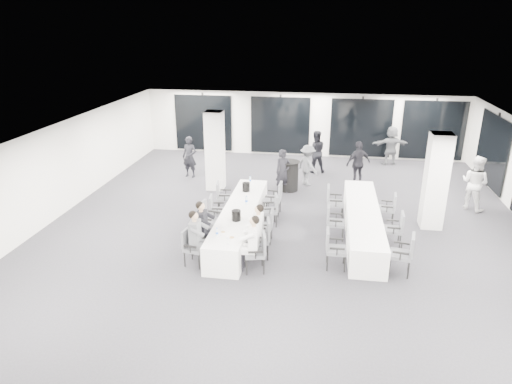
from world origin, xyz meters
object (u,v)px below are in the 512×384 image
ice_bucket_near (236,215)px  chair_side_left_mid (333,220)px  chair_main_right_far (275,197)px  chair_side_right_near (405,252)px  standing_guest_h (476,179)px  chair_main_right_second (263,236)px  standing_guest_d (358,160)px  chair_main_left_near (192,244)px  chair_side_right_mid (396,227)px  chair_main_left_fourth (215,208)px  standing_guest_f (391,143)px  chair_side_left_far (333,200)px  chair_main_left_mid (207,218)px  standing_guest_a (283,169)px  chair_main_left_second (199,235)px  banquet_table_side (363,222)px  chair_main_left_far (222,195)px  chair_side_right_far (390,207)px  standing_guest_b (315,149)px  chair_side_left_near (333,246)px  chair_main_right_mid (267,224)px  banquet_table_main (240,221)px  cocktail_table (289,176)px  standing_guest_g (189,154)px  chair_main_right_near (258,250)px  chair_main_right_fourth (272,208)px  ice_bucket_far (246,187)px  standing_guest_c (308,163)px

ice_bucket_near → chair_side_left_mid: bearing=19.2°
chair_main_right_far → chair_side_left_mid: chair_main_right_far is taller
chair_side_right_near → standing_guest_h: standing_guest_h is taller
chair_main_right_second → standing_guest_d: standing_guest_d is taller
chair_main_right_second → chair_main_left_near: bearing=101.0°
chair_side_right_mid → chair_main_right_second: bearing=111.9°
chair_main_left_fourth → standing_guest_f: standing_guest_f is taller
chair_side_left_far → standing_guest_h: (4.43, 1.45, 0.41)m
chair_main_left_mid → standing_guest_a: size_ratio=0.58×
chair_main_left_second → chair_main_left_near: bearing=0.6°
chair_main_right_far → ice_bucket_near: (-0.78, -2.29, 0.30)m
banquet_table_side → chair_main_left_far: chair_main_left_far is taller
chair_main_right_far → chair_side_right_far: (3.43, -0.12, -0.07)m
standing_guest_b → chair_side_right_far: bearing=105.2°
chair_main_left_near → chair_side_left_near: 3.45m
chair_main_right_far → chair_side_left_near: size_ratio=1.05×
chair_main_left_mid → standing_guest_h: bearing=125.0°
chair_main_right_mid → standing_guest_b: size_ratio=0.49×
standing_guest_b → ice_bucket_near: 7.02m
banquet_table_main → chair_main_left_near: bearing=-113.5°
cocktail_table → chair_main_right_far: size_ratio=1.03×
chair_main_left_second → chair_main_right_second: bearing=92.7°
chair_main_left_near → standing_guest_g: size_ratio=0.52×
chair_side_right_far → chair_main_right_near: bearing=140.2°
chair_main_right_fourth → standing_guest_f: standing_guest_f is taller
chair_main_right_near → standing_guest_h: 7.92m
standing_guest_f → ice_bucket_near: 9.67m
chair_main_left_mid → ice_bucket_near: chair_main_left_mid is taller
chair_main_left_near → banquet_table_main: bearing=167.1°
chair_main_right_mid → chair_side_right_near: bearing=-109.8°
chair_main_left_fourth → chair_main_right_mid: bearing=53.2°
banquet_table_side → chair_main_right_second: size_ratio=4.91×
chair_side_left_mid → chair_side_right_far: size_ratio=1.05×
chair_main_right_second → standing_guest_d: bearing=-34.0°
chair_side_right_near → standing_guest_b: 7.95m
chair_main_right_far → ice_bucket_far: size_ratio=3.84×
chair_main_left_second → chair_side_left_near: chair_side_left_near is taller
chair_side_left_near → standing_guest_a: 5.27m
chair_side_left_near → standing_guest_a: size_ratio=0.56×
chair_side_right_mid → standing_guest_h: (2.76, 3.03, 0.46)m
chair_main_right_mid → standing_guest_c: 4.93m
chair_main_right_near → ice_bucket_near: ice_bucket_near is taller
banquet_table_side → chair_side_right_mid: chair_side_right_mid is taller
standing_guest_d → ice_bucket_near: standing_guest_d is taller
banquet_table_main → cocktail_table: cocktail_table is taller
banquet_table_main → standing_guest_f: bearing=56.5°
chair_main_right_fourth → ice_bucket_near: bearing=139.4°
banquet_table_side → standing_guest_a: size_ratio=2.81×
banquet_table_side → standing_guest_c: standing_guest_c is taller
standing_guest_b → banquet_table_main: bearing=60.5°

